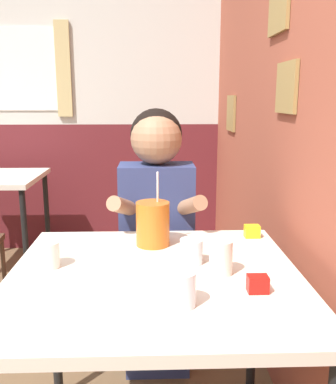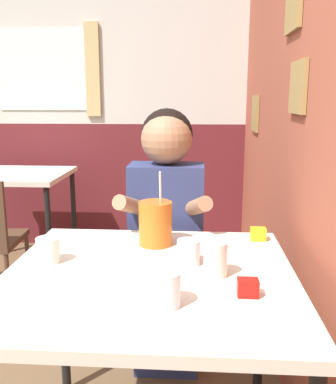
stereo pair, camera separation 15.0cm
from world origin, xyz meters
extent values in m
cube|color=#9E4C38|center=(1.32, 1.39, 1.35)|extent=(0.06, 4.78, 2.70)
cube|color=olive|center=(1.28, 0.88, 1.36)|extent=(0.02, 0.25, 0.21)
cube|color=olive|center=(1.28, 2.12, 1.22)|extent=(0.02, 0.27, 0.25)
cube|color=silver|center=(0.00, 2.81, 1.90)|extent=(5.58, 0.06, 1.60)
cube|color=maroon|center=(0.00, 2.81, 0.55)|extent=(5.58, 0.06, 1.10)
cube|color=white|center=(-0.44, 2.78, 1.55)|extent=(0.76, 0.01, 0.67)
cube|color=tan|center=(0.00, 2.76, 1.55)|extent=(0.12, 0.02, 0.77)
cube|color=beige|center=(0.73, 0.38, 0.75)|extent=(0.95, 0.90, 0.04)
cylinder|color=black|center=(0.30, 0.79, 0.37)|extent=(0.04, 0.04, 0.73)
cylinder|color=black|center=(1.17, 0.79, 0.37)|extent=(0.04, 0.04, 0.73)
cube|color=beige|center=(-0.47, 2.19, 0.75)|extent=(0.73, 0.69, 0.04)
cylinder|color=black|center=(-0.14, 1.88, 0.37)|extent=(0.04, 0.04, 0.73)
cylinder|color=black|center=(-0.14, 2.49, 0.37)|extent=(0.04, 0.04, 0.73)
cylinder|color=#4C3323|center=(-0.26, 1.78, 0.21)|extent=(0.03, 0.03, 0.42)
cylinder|color=#4C3323|center=(-0.24, 1.42, 0.21)|extent=(0.03, 0.03, 0.42)
cube|color=navy|center=(0.75, 1.00, 0.23)|extent=(0.31, 0.20, 0.45)
cube|color=navy|center=(0.75, 1.00, 0.74)|extent=(0.34, 0.20, 0.57)
sphere|color=black|center=(0.75, 1.03, 1.16)|extent=(0.23, 0.23, 0.23)
sphere|color=#9E7051|center=(0.75, 1.00, 1.14)|extent=(0.23, 0.23, 0.23)
cylinder|color=#9E7051|center=(0.61, 0.86, 0.87)|extent=(0.14, 0.27, 0.15)
cylinder|color=#9E7051|center=(0.88, 0.86, 0.87)|extent=(0.14, 0.27, 0.15)
cylinder|color=#C6661E|center=(0.73, 0.66, 0.85)|extent=(0.13, 0.13, 0.17)
cylinder|color=white|center=(0.75, 0.66, 0.99)|extent=(0.01, 0.04, 0.14)
cylinder|color=silver|center=(0.86, 0.46, 0.81)|extent=(0.08, 0.08, 0.09)
cylinder|color=silver|center=(0.38, 0.45, 0.81)|extent=(0.08, 0.08, 0.09)
cylinder|color=silver|center=(0.95, 0.37, 0.82)|extent=(0.08, 0.08, 0.11)
cylinder|color=silver|center=(0.80, 0.16, 0.82)|extent=(0.08, 0.08, 0.10)
cube|color=#B7140F|center=(1.03, 0.24, 0.79)|extent=(0.06, 0.04, 0.05)
cube|color=yellow|center=(1.13, 0.73, 0.79)|extent=(0.06, 0.04, 0.05)
camera|label=1|loc=(0.73, -0.91, 1.32)|focal=40.00mm
camera|label=2|loc=(0.88, -0.91, 1.32)|focal=40.00mm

